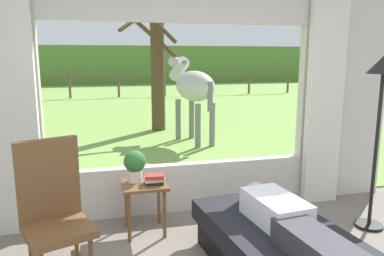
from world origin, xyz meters
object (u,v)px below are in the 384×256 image
object	(u,v)px
floor_lamp_right	(382,90)
rocking_chair	(54,213)
reclining_person	(287,221)
side_table	(144,192)
book_stack	(155,179)
pasture_tree	(157,68)
horse	(193,86)
recliner_sofa	(282,254)
potted_plant	(135,164)

from	to	relation	value
floor_lamp_right	rocking_chair	bearing A→B (deg)	-177.16
reclining_person	side_table	size ratio (longest dim) A/B	2.76
reclining_person	book_stack	distance (m)	1.38
pasture_tree	reclining_person	bearing A→B (deg)	-90.02
floor_lamp_right	horse	size ratio (longest dim) A/B	0.97
recliner_sofa	book_stack	bearing A→B (deg)	123.62
horse	rocking_chair	bearing A→B (deg)	-131.47
floor_lamp_right	potted_plant	bearing A→B (deg)	167.69
rocking_chair	reclining_person	bearing A→B (deg)	-37.51
reclining_person	rocking_chair	world-z (taller)	rocking_chair
side_table	floor_lamp_right	distance (m)	2.53
book_stack	floor_lamp_right	xyz separation A→B (m)	(2.19, -0.40, 0.86)
book_stack	pasture_tree	distance (m)	5.36
side_table	potted_plant	size ratio (longest dim) A/B	1.63
recliner_sofa	reclining_person	bearing A→B (deg)	-96.00
potted_plant	horse	bearing A→B (deg)	67.44
recliner_sofa	horse	distance (m)	4.94
recliner_sofa	pasture_tree	xyz separation A→B (m)	(0.00, 6.24, 1.26)
rocking_chair	side_table	bearing A→B (deg)	17.50
recliner_sofa	side_table	size ratio (longest dim) A/B	3.43
rocking_chair	pasture_tree	bearing A→B (deg)	52.82
reclining_person	side_table	xyz separation A→B (m)	(-0.95, 1.14, -0.10)
recliner_sofa	side_table	world-z (taller)	side_table
side_table	recliner_sofa	bearing A→B (deg)	-48.89
reclining_person	pasture_tree	distance (m)	6.36
recliner_sofa	book_stack	distance (m)	1.38
side_table	floor_lamp_right	size ratio (longest dim) A/B	0.29
floor_lamp_right	side_table	bearing A→B (deg)	168.71
side_table	potted_plant	xyz separation A→B (m)	(-0.08, 0.06, 0.28)
rocking_chair	floor_lamp_right	xyz separation A→B (m)	(3.06, 0.15, 0.88)
recliner_sofa	horse	xyz separation A→B (m)	(0.50, 4.82, 0.94)
reclining_person	potted_plant	size ratio (longest dim) A/B	4.49
reclining_person	pasture_tree	size ratio (longest dim) A/B	0.48
rocking_chair	book_stack	distance (m)	1.03
reclining_person	potted_plant	bearing A→B (deg)	124.67
recliner_sofa	rocking_chair	distance (m)	1.82
book_stack	pasture_tree	size ratio (longest dim) A/B	0.07
floor_lamp_right	horse	bearing A→B (deg)	101.29
potted_plant	rocking_chair	bearing A→B (deg)	-136.31
book_stack	pasture_tree	world-z (taller)	pasture_tree
recliner_sofa	pasture_tree	distance (m)	6.37
horse	book_stack	bearing A→B (deg)	-123.93
potted_plant	pasture_tree	xyz separation A→B (m)	(1.03, 5.10, 0.77)
floor_lamp_right	horse	world-z (taller)	floor_lamp_right
horse	pasture_tree	size ratio (longest dim) A/B	0.61
book_stack	horse	world-z (taller)	horse
side_table	book_stack	bearing A→B (deg)	-30.77
reclining_person	floor_lamp_right	world-z (taller)	floor_lamp_right
potted_plant	pasture_tree	distance (m)	5.26
reclining_person	pasture_tree	bearing A→B (deg)	83.97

